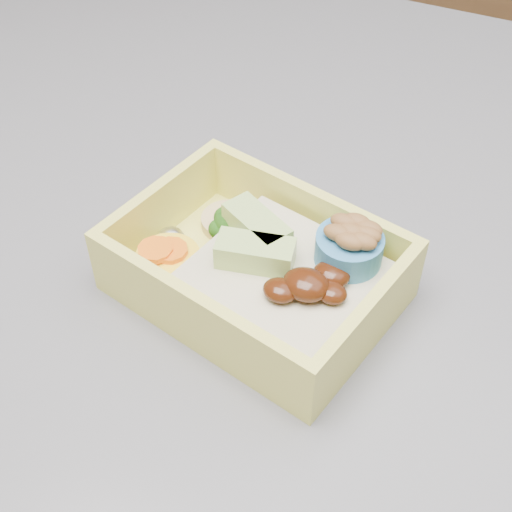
% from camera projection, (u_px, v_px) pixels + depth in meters
% --- Properties ---
extents(bento_box, '(0.19, 0.16, 0.06)m').
position_uv_depth(bento_box, '(265.00, 270.00, 0.45)').
color(bento_box, '#E9E560').
rests_on(bento_box, island).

